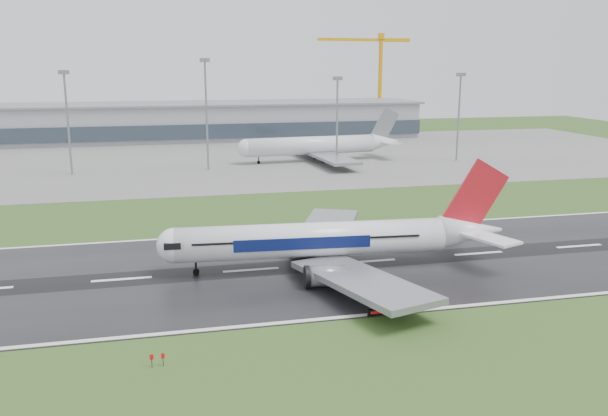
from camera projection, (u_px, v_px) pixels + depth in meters
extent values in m
plane|color=#2D4C1B|center=(122.00, 280.00, 96.24)|extent=(520.00, 520.00, 0.00)
cube|color=black|center=(122.00, 280.00, 96.23)|extent=(400.00, 45.00, 0.10)
cube|color=slate|center=(140.00, 160.00, 214.92)|extent=(400.00, 130.00, 0.08)
cube|color=gray|center=(143.00, 123.00, 270.21)|extent=(240.00, 36.00, 15.00)
cylinder|color=gray|center=(68.00, 126.00, 183.69)|extent=(0.64, 0.64, 29.39)
cylinder|color=gray|center=(207.00, 117.00, 192.14)|extent=(0.64, 0.64, 32.82)
cylinder|color=gray|center=(337.00, 123.00, 201.89)|extent=(0.64, 0.64, 27.24)
cylinder|color=gray|center=(459.00, 119.00, 211.09)|extent=(0.64, 0.64, 28.27)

